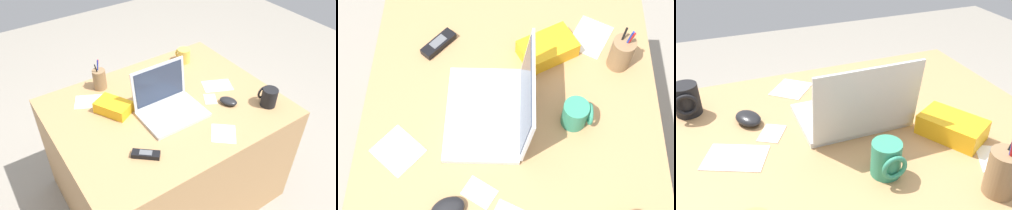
% 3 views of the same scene
% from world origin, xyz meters
% --- Properties ---
extents(ground_plane, '(6.00, 6.00, 0.00)m').
position_xyz_m(ground_plane, '(0.00, 0.00, 0.00)').
color(ground_plane, gray).
extents(desk, '(1.22, 0.95, 0.70)m').
position_xyz_m(desk, '(0.00, 0.00, 0.35)').
color(desk, tan).
rests_on(desk, ground).
extents(laptop, '(0.33, 0.27, 0.24)m').
position_xyz_m(laptop, '(-0.02, -0.04, 0.75)').
color(laptop, silver).
rests_on(laptop, desk).
extents(computer_mouse, '(0.10, 0.12, 0.03)m').
position_xyz_m(computer_mouse, '(0.29, -0.17, 0.72)').
color(computer_mouse, black).
rests_on(computer_mouse, desk).
extents(coffee_mug_white, '(0.08, 0.09, 0.09)m').
position_xyz_m(coffee_mug_white, '(0.35, 0.33, 0.75)').
color(coffee_mug_white, '#E0BC4C').
rests_on(coffee_mug_white, desk).
extents(coffee_mug_tall, '(0.08, 0.10, 0.10)m').
position_xyz_m(coffee_mug_tall, '(0.47, -0.30, 0.75)').
color(coffee_mug_tall, black).
rests_on(coffee_mug_tall, desk).
extents(coffee_mug_spare, '(0.08, 0.09, 0.09)m').
position_xyz_m(coffee_mug_spare, '(0.00, 0.20, 0.75)').
color(coffee_mug_spare, '#338C6B').
rests_on(coffee_mug_spare, desk).
extents(cordless_phone, '(0.13, 0.12, 0.03)m').
position_xyz_m(cordless_phone, '(-0.28, -0.26, 0.71)').
color(cordless_phone, black).
rests_on(cordless_phone, desk).
extents(pen_holder, '(0.08, 0.08, 0.18)m').
position_xyz_m(pen_holder, '(-0.22, 0.36, 0.76)').
color(pen_holder, olive).
rests_on(pen_holder, desk).
extents(snack_bag, '(0.19, 0.22, 0.06)m').
position_xyz_m(snack_bag, '(-0.26, 0.12, 0.73)').
color(snack_bag, '#F2AD19').
rests_on(snack_bag, desk).
extents(paper_note_near_laptop, '(0.18, 0.18, 0.00)m').
position_xyz_m(paper_note_near_laptop, '(0.11, -0.34, 0.70)').
color(paper_note_near_laptop, white).
rests_on(paper_note_near_laptop, desk).
extents(paper_note_left, '(0.20, 0.17, 0.00)m').
position_xyz_m(paper_note_left, '(0.36, -0.01, 0.70)').
color(paper_note_left, white).
rests_on(paper_note_left, desk).
extents(paper_note_right, '(0.19, 0.18, 0.00)m').
position_xyz_m(paper_note_right, '(-0.33, 0.27, 0.70)').
color(paper_note_right, white).
rests_on(paper_note_right, desk).
extents(paper_note_front, '(0.10, 0.11, 0.00)m').
position_xyz_m(paper_note_front, '(0.24, -0.09, 0.70)').
color(paper_note_front, white).
rests_on(paper_note_front, desk).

